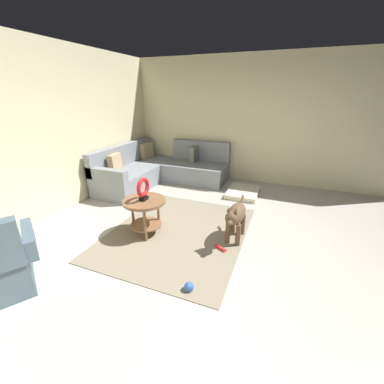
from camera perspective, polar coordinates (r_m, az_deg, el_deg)
The scene contains 11 objects.
ground_plane at distance 3.41m, azimuth 6.81°, elevation -13.52°, with size 6.00×6.00×0.10m, color #B7B2A8.
wall_back at distance 4.52m, azimuth -31.89°, elevation 11.57°, with size 6.00×0.12×2.70m, color beige.
wall_right at distance 5.71m, azimuth 15.55°, elevation 15.55°, with size 0.12×6.00×2.70m, color beige.
area_rug at distance 3.69m, azimuth -3.20°, elevation -9.29°, with size 2.30×1.90×0.01m, color gray.
sectional_couch at distance 5.64m, azimuth -7.67°, elevation 5.05°, with size 2.20×2.25×0.88m.
side_table at distance 3.53m, azimuth -11.01°, elevation -3.65°, with size 0.60×0.60×0.54m.
torus_sculpture at distance 3.41m, azimuth -11.36°, elevation 0.81°, with size 0.28×0.08×0.33m.
dog_bed_mat at distance 5.10m, azimuth 11.85°, elevation -0.05°, with size 0.80×0.60×0.09m, color beige.
dog at distance 3.37m, azimuth 10.22°, elevation -5.62°, with size 0.85×0.23×0.63m.
dog_toy_ball at distance 2.73m, azimuth -0.73°, elevation -21.30°, with size 0.10×0.10×0.10m, color blue.
dog_toy_rope at distance 3.33m, azimuth 6.73°, elevation -12.92°, with size 0.05×0.05×0.18m, color red.
Camera 1 is at (-2.70, -0.64, 1.93)m, focal length 22.79 mm.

